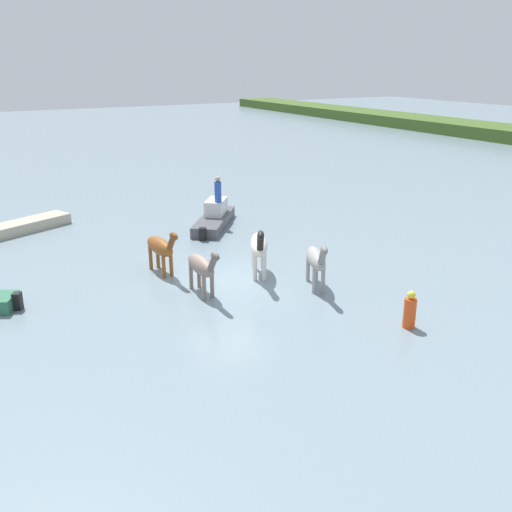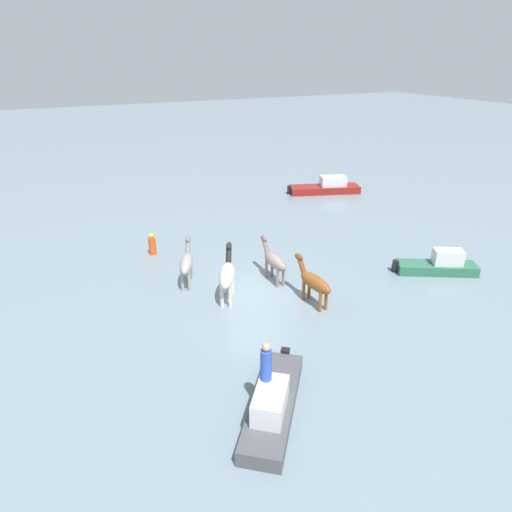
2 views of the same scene
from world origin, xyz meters
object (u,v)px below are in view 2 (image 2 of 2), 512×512
Objects in this scene: horse_pinto_flank at (227,275)px; person_spotter_bow at (266,363)px; boat_skiff_near at (273,404)px; horse_mid_herd at (274,261)px; horse_gray_outer at (186,263)px; boat_launch_far at (438,267)px; horse_dark_mare at (314,282)px; buoy_channel_marker at (152,245)px; boat_tender_starboard at (326,188)px.

person_spotter_bow is at bearing -165.85° from horse_pinto_flank.
person_spotter_bow is (-6.47, 1.53, 0.61)m from horse_pinto_flank.
horse_pinto_flank reaches higher than boat_skiff_near.
horse_mid_herd reaches higher than boat_skiff_near.
horse_pinto_flank is 1.08× the size of horse_gray_outer.
horse_gray_outer is 11.61m from boat_launch_far.
horse_dark_mare reaches higher than buoy_channel_marker.
boat_tender_starboard is (10.53, -9.93, -0.66)m from horse_mid_herd.
horse_pinto_flank is at bearing -162.85° from boat_launch_far.
horse_pinto_flank is 0.62× the size of boat_skiff_near.
horse_pinto_flank is at bearing -153.54° from boat_skiff_near.
boat_launch_far is 3.20× the size of buoy_channel_marker.
boat_tender_starboard is at bearing -69.47° from buoy_channel_marker.
buoy_channel_marker is at bearing 43.54° from horse_pinto_flank.
horse_dark_mare is 0.58× the size of boat_skiff_near.
boat_skiff_near is 0.77× the size of boat_tender_starboard.
horse_pinto_flank is at bearing -127.35° from horse_gray_outer.
person_spotter_bow is (-7.08, 4.04, 0.75)m from horse_mid_herd.
person_spotter_bow is at bearing 130.07° from horse_dark_mare.
horse_gray_outer is 0.63× the size of boat_launch_far.
person_spotter_bow is at bearing -129.59° from boat_launch_far.
boat_skiff_near is at bearing -164.30° from horse_pinto_flank.
boat_skiff_near is 12.03m from boat_launch_far.
person_spotter_bow reaches higher than boat_skiff_near.
horse_mid_herd is at bearing -141.28° from buoy_channel_marker.
horse_mid_herd is 1.91× the size of person_spotter_bow.
boat_launch_far reaches higher than buoy_channel_marker.
horse_dark_mare is at bearing -44.74° from person_spotter_bow.
horse_gray_outer reaches higher than horse_mid_herd.
horse_pinto_flank reaches higher than horse_mid_herd.
buoy_channel_marker is (7.91, 11.45, 0.21)m from boat_launch_far.
person_spotter_bow is at bearing -159.15° from horse_gray_outer.
horse_pinto_flank is at bearing -119.10° from boat_tender_starboard.
horse_dark_mare is at bearing -152.15° from boat_launch_far.
boat_skiff_near is at bearing -108.82° from boat_tender_starboard.
horse_dark_mare reaches higher than horse_mid_herd.
buoy_channel_marker is (-5.29, 14.13, 0.19)m from boat_tender_starboard.
horse_gray_outer is at bearing 41.06° from horse_dark_mare.
horse_mid_herd is (0.61, -2.51, -0.14)m from horse_pinto_flank.
boat_launch_far is (-0.15, -6.78, -0.70)m from horse_dark_mare.
horse_dark_mare is at bearing -168.82° from horse_mid_herd.
horse_dark_mare reaches higher than boat_launch_far.
boat_launch_far is at bearing -74.51° from horse_pinto_flank.
boat_tender_starboard is at bearing -20.75° from horse_pinto_flank.
person_spotter_bow is (-8.46, 0.43, 0.71)m from horse_gray_outer.
buoy_channel_marker is (5.84, 1.69, -0.61)m from horse_pinto_flank.
horse_mid_herd is 0.97× the size of horse_dark_mare.
buoy_channel_marker is at bearing 25.85° from horse_dark_mare.
person_spotter_bow is (-4.41, 11.29, 1.43)m from boat_launch_far.
horse_pinto_flank is 16.71m from boat_tender_starboard.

